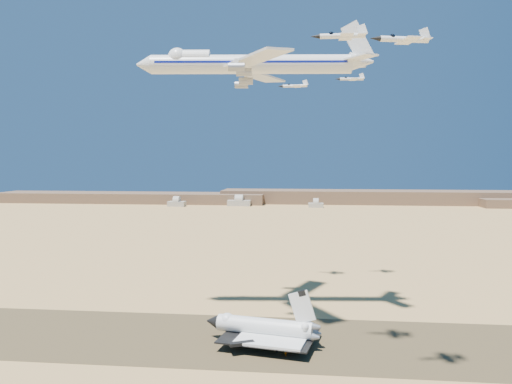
# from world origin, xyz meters

# --- Properties ---
(ground) EXTENTS (1200.00, 1200.00, 0.00)m
(ground) POSITION_xyz_m (0.00, 0.00, 0.00)
(ground) COLOR tan
(ground) RESTS_ON ground
(runway) EXTENTS (600.00, 50.00, 0.06)m
(runway) POSITION_xyz_m (0.00, 0.00, 0.03)
(runway) COLOR brown
(runway) RESTS_ON ground
(ridgeline) EXTENTS (960.00, 90.00, 18.00)m
(ridgeline) POSITION_xyz_m (65.32, 527.31, 7.63)
(ridgeline) COLOR brown
(ridgeline) RESTS_ON ground
(hangars) EXTENTS (200.50, 29.50, 30.00)m
(hangars) POSITION_xyz_m (-64.00, 478.43, 4.83)
(hangars) COLOR #9E998C
(hangars) RESTS_ON ground
(shuttle) EXTENTS (38.80, 28.57, 19.11)m
(shuttle) POSITION_xyz_m (17.08, -3.03, 5.14)
(shuttle) COLOR silver
(shuttle) RESTS_ON runway
(carrier_747) EXTENTS (87.52, 67.46, 21.77)m
(carrier_747) POSITION_xyz_m (7.44, 22.21, 95.22)
(carrier_747) COLOR white
(crew_a) EXTENTS (0.61, 0.79, 1.92)m
(crew_a) POSITION_xyz_m (24.65, -11.69, 1.02)
(crew_a) COLOR orange
(crew_a) RESTS_ON runway
(crew_b) EXTENTS (1.03, 1.05, 1.92)m
(crew_b) POSITION_xyz_m (25.22, -9.45, 1.02)
(crew_b) COLOR orange
(crew_b) RESTS_ON runway
(crew_c) EXTENTS (1.01, 1.14, 1.74)m
(crew_c) POSITION_xyz_m (24.92, -12.52, 0.93)
(crew_c) COLOR orange
(crew_c) RESTS_ON runway
(chase_jet_a) EXTENTS (15.88, 8.37, 3.96)m
(chase_jet_a) POSITION_xyz_m (40.26, -18.09, 94.84)
(chase_jet_a) COLOR white
(chase_jet_b) EXTENTS (15.07, 8.65, 3.82)m
(chase_jet_b) POSITION_xyz_m (53.89, -36.34, 89.23)
(chase_jet_b) COLOR white
(chase_jet_c) EXTENTS (14.30, 7.69, 3.56)m
(chase_jet_c) POSITION_xyz_m (24.33, 74.95, 94.85)
(chase_jet_c) COLOR white
(chase_jet_d) EXTENTS (14.12, 7.69, 3.52)m
(chase_jet_d) POSITION_xyz_m (50.91, 80.32, 98.49)
(chase_jet_d) COLOR white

